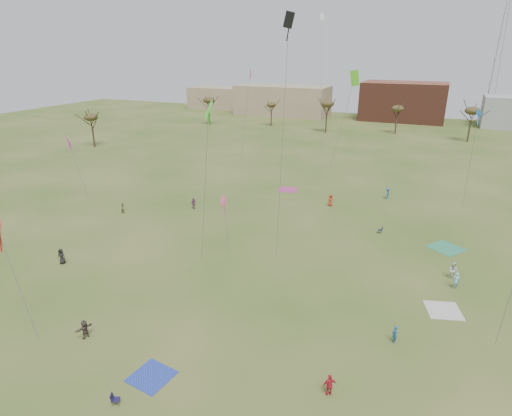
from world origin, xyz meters
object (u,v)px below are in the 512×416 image
at_px(camp_chair_right, 380,231).
at_px(radio_tower, 497,59).
at_px(camp_chair_center, 116,401).
at_px(flyer_near_right, 395,334).
at_px(spectator_fore_a, 330,385).

height_order(camp_chair_right, radio_tower, radio_tower).
height_order(camp_chair_center, radio_tower, radio_tower).
xyz_separation_m(flyer_near_right, radio_tower, (13.46, 123.22, 18.45)).
bearing_deg(camp_chair_center, camp_chair_right, -44.18).
xyz_separation_m(flyer_near_right, camp_chair_center, (-16.07, -13.97, -0.50)).
xyz_separation_m(flyer_near_right, camp_chair_right, (-4.23, 21.58, -0.50)).
distance_m(spectator_fore_a, camp_chair_center, 14.28).
height_order(spectator_fore_a, radio_tower, radio_tower).
bearing_deg(radio_tower, camp_chair_center, -102.15).
height_order(spectator_fore_a, camp_chair_center, spectator_fore_a).
bearing_deg(camp_chair_right, flyer_near_right, -2.00).
relative_size(spectator_fore_a, radio_tower, 0.04).
bearing_deg(spectator_fore_a, camp_chair_center, -7.50).
xyz_separation_m(spectator_fore_a, camp_chair_center, (-12.71, -6.48, -0.59)).
relative_size(flyer_near_right, spectator_fore_a, 0.90).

